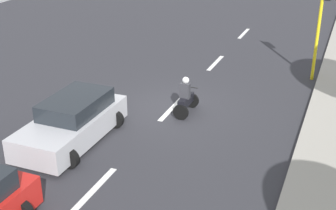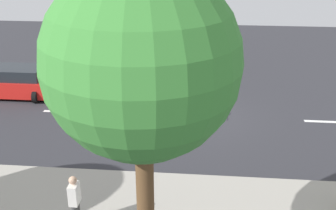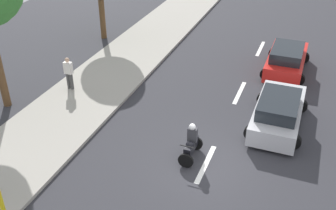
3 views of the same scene
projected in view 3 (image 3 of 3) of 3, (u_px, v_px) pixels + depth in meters
name	position (u px, v px, depth m)	size (l,w,h in m)	color
ground_plane	(206.00, 165.00, 15.58)	(40.00, 60.00, 0.10)	#2D2D33
sidewalk	(52.00, 126.00, 17.66)	(4.00, 60.00, 0.15)	#9E998E
lane_stripe_far_north	(260.00, 49.00, 25.14)	(0.20, 2.40, 0.01)	white
lane_stripe_north	(240.00, 93.00, 20.34)	(0.20, 2.40, 0.01)	white
lane_stripe_mid	(206.00, 164.00, 15.55)	(0.20, 2.40, 0.01)	white
car_silver	(278.00, 112.00, 17.45)	(2.33, 4.52, 1.52)	#B7B7BC
car_red	(286.00, 60.00, 22.07)	(2.31, 4.40, 1.52)	red
motorcycle	(191.00, 144.00, 15.59)	(0.60, 1.30, 1.53)	black
pedestrian_near_signal	(69.00, 72.00, 19.96)	(0.40, 0.24, 1.69)	#3F3F3F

